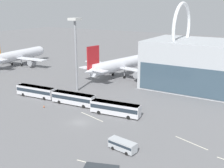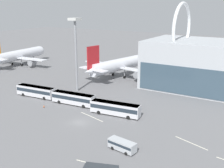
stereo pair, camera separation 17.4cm
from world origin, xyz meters
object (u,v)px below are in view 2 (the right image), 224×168
airliner_at_gate_far (120,65)px  shuttle_bus_1 (73,98)px  floodlight_mast (76,43)px  traffic_cone_0 (44,106)px  shuttle_bus_0 (36,91)px  airliner_at_gate_near (17,55)px  shuttle_bus_2 (115,108)px  service_van_foreground (122,145)px

airliner_at_gate_far → shuttle_bus_1: size_ratio=2.82×
floodlight_mast → traffic_cone_0: floodlight_mast is taller
airliner_at_gate_far → traffic_cone_0: 40.91m
shuttle_bus_0 → floodlight_mast: size_ratio=0.57×
airliner_at_gate_far → traffic_cone_0: bearing=-169.7°
airliner_at_gate_near → traffic_cone_0: size_ratio=48.51×
shuttle_bus_2 → service_van_foreground: shuttle_bus_2 is taller
shuttle_bus_2 → service_van_foreground: 18.34m
service_van_foreground → floodlight_mast: 44.37m
shuttle_bus_1 → shuttle_bus_2: size_ratio=1.00×
shuttle_bus_0 → shuttle_bus_2: size_ratio=1.00×
airliner_at_gate_far → service_van_foreground: airliner_at_gate_far is taller
airliner_at_gate_near → traffic_cone_0: 61.64m
floodlight_mast → traffic_cone_0: bearing=-84.1°
airliner_at_gate_far → service_van_foreground: (29.17, -50.29, -3.67)m
floodlight_mast → shuttle_bus_0: bearing=-120.3°
shuttle_bus_0 → floodlight_mast: (6.84, 11.71, 13.99)m
airliner_at_gate_far → shuttle_bus_0: size_ratio=2.82×
airliner_at_gate_near → service_van_foreground: 92.46m
airliner_at_gate_near → shuttle_bus_0: 51.33m
airliner_at_gate_far → shuttle_bus_2: 40.01m
service_van_foreground → airliner_at_gate_far: bearing=128.4°
shuttle_bus_1 → service_van_foreground: bearing=-37.4°
airliner_at_gate_near → floodlight_mast: bearing=-114.0°
floodlight_mast → airliner_at_gate_near: bearing=160.1°
airliner_at_gate_near → traffic_cone_0: airliner_at_gate_near is taller
service_van_foreground → traffic_cone_0: (-30.31, 9.65, -0.92)m
airliner_at_gate_far → shuttle_bus_1: (4.46, -34.55, -2.97)m
shuttle_bus_0 → traffic_cone_0: (8.62, -5.53, -1.63)m
shuttle_bus_1 → floodlight_mast: (-7.38, 11.15, 13.99)m
airliner_at_gate_far → shuttle_bus_1: airliner_at_gate_far is taller
airliner_at_gate_near → service_van_foreground: (80.94, -44.55, -3.42)m
airliner_at_gate_near → service_van_foreground: bearing=-122.9°
shuttle_bus_1 → traffic_cone_0: shuttle_bus_1 is taller
shuttle_bus_1 → airliner_at_gate_far: bearing=92.4°
shuttle_bus_0 → floodlight_mast: 19.48m
airliner_at_gate_near → shuttle_bus_1: (56.23, -28.81, -2.71)m
shuttle_bus_1 → shuttle_bus_2: bearing=-7.8°
shuttle_bus_0 → service_van_foreground: 41.79m
shuttle_bus_2 → airliner_at_gate_far: bearing=111.2°
shuttle_bus_2 → floodlight_mast: floodlight_mast is taller
airliner_at_gate_near → shuttle_bus_2: size_ratio=2.52×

